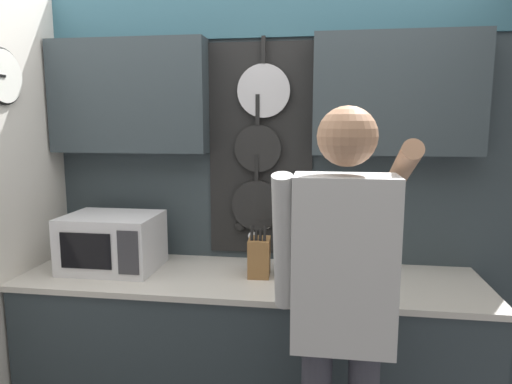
# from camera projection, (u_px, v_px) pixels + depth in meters

# --- Properties ---
(base_cabinet_counter) EXTENTS (2.40, 0.66, 0.92)m
(base_cabinet_counter) POSITION_uv_depth(u_px,v_px,m) (249.00, 359.00, 2.46)
(base_cabinet_counter) COLOR #2D383D
(base_cabinet_counter) RESTS_ON ground_plane
(back_wall_unit) EXTENTS (2.97, 0.20, 2.46)m
(back_wall_unit) POSITION_uv_depth(u_px,v_px,m) (257.00, 161.00, 2.60)
(back_wall_unit) COLOR #2D383D
(back_wall_unit) RESTS_ON ground_plane
(microwave) EXTENTS (0.50, 0.38, 0.30)m
(microwave) POSITION_uv_depth(u_px,v_px,m) (112.00, 242.00, 2.49)
(microwave) COLOR silver
(microwave) RESTS_ON base_cabinet_counter
(knife_block) EXTENTS (0.12, 0.16, 0.28)m
(knife_block) POSITION_uv_depth(u_px,v_px,m) (259.00, 257.00, 2.38)
(knife_block) COLOR brown
(knife_block) RESTS_ON base_cabinet_counter
(utensil_crock) EXTENTS (0.13, 0.13, 0.35)m
(utensil_crock) POSITION_uv_depth(u_px,v_px,m) (291.00, 262.00, 2.36)
(utensil_crock) COLOR white
(utensil_crock) RESTS_ON base_cabinet_counter
(person) EXTENTS (0.54, 0.66, 1.78)m
(person) POSITION_uv_depth(u_px,v_px,m) (342.00, 295.00, 1.74)
(person) COLOR #383842
(person) RESTS_ON ground_plane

